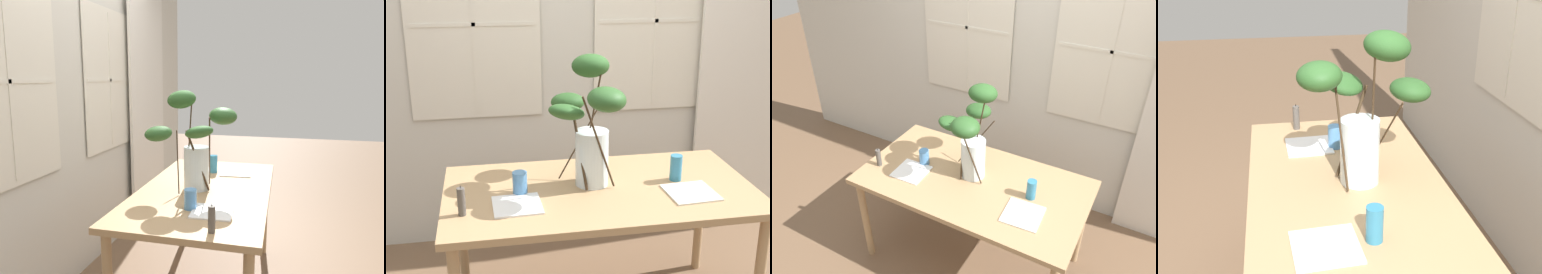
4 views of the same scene
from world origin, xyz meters
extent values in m
cube|color=beige|center=(0.00, 1.06, 1.51)|extent=(5.36, 0.12, 3.02)
cube|color=white|center=(-0.59, 0.99, 1.49)|extent=(0.76, 0.01, 1.13)
cube|color=silver|center=(-0.59, 0.99, 1.49)|extent=(0.83, 0.01, 1.20)
cube|color=silver|center=(-0.59, 0.98, 1.49)|extent=(0.02, 0.01, 1.13)
cube|color=silver|center=(-0.59, 0.98, 1.49)|extent=(0.76, 0.01, 0.02)
cube|color=white|center=(0.59, 0.99, 1.49)|extent=(0.76, 0.01, 1.13)
cube|color=silver|center=(0.59, 0.99, 1.49)|extent=(0.83, 0.01, 1.20)
cube|color=silver|center=(0.59, 0.98, 1.49)|extent=(0.02, 0.01, 1.13)
cube|color=silver|center=(0.59, 0.98, 1.49)|extent=(0.76, 0.01, 0.02)
cube|color=silver|center=(1.35, 0.94, 1.20)|extent=(0.90, 0.03, 2.40)
cube|color=tan|center=(0.00, 0.00, 0.76)|extent=(1.56, 0.85, 0.04)
cylinder|color=tan|center=(-0.72, 0.36, 0.37)|extent=(0.05, 0.05, 0.74)
cylinder|color=tan|center=(0.72, 0.36, 0.37)|extent=(0.05, 0.05, 0.74)
cylinder|color=silver|center=(-0.03, 0.06, 0.92)|extent=(0.17, 0.17, 0.29)
cylinder|color=silver|center=(-0.03, 0.06, 0.83)|extent=(0.15, 0.15, 0.09)
cylinder|color=#382819|center=(-0.07, 0.17, 0.97)|extent=(0.24, 0.09, 0.37)
ellipsoid|color=#285123|center=(-0.12, 0.29, 1.16)|extent=(0.23, 0.24, 0.13)
cylinder|color=#382819|center=(-0.10, 0.03, 0.99)|extent=(0.07, 0.15, 0.40)
ellipsoid|color=#285123|center=(-0.17, 0.01, 1.18)|extent=(0.24, 0.24, 0.14)
cylinder|color=#382819|center=(-0.03, 0.11, 1.08)|extent=(0.11, 0.02, 0.59)
ellipsoid|color=#285123|center=(-0.02, 0.16, 1.37)|extent=(0.21, 0.22, 0.15)
cylinder|color=#382819|center=(-0.02, -0.03, 1.03)|extent=(0.18, 0.04, 0.48)
ellipsoid|color=#285123|center=(0.00, -0.11, 1.27)|extent=(0.22, 0.22, 0.14)
cylinder|color=#4C84BC|center=(-0.40, 0.00, 0.84)|extent=(0.07, 0.07, 0.12)
cylinder|color=teal|center=(0.41, 0.03, 0.85)|extent=(0.06, 0.06, 0.14)
cube|color=white|center=(-0.43, -0.13, 0.78)|extent=(0.23, 0.23, 0.01)
cube|color=silver|center=(0.43, -0.15, 0.78)|extent=(0.25, 0.25, 0.01)
cylinder|color=#514C47|center=(-0.68, -0.18, 0.84)|extent=(0.04, 0.04, 0.13)
cylinder|color=black|center=(-0.68, -0.18, 0.92)|extent=(0.00, 0.00, 0.01)
camera|label=1|loc=(-2.26, -0.49, 1.51)|focal=33.32mm
camera|label=2|loc=(-0.54, -2.35, 1.87)|focal=48.65mm
camera|label=3|loc=(0.96, -1.84, 2.48)|focal=36.11mm
camera|label=4|loc=(1.81, -0.29, 1.79)|focal=45.29mm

